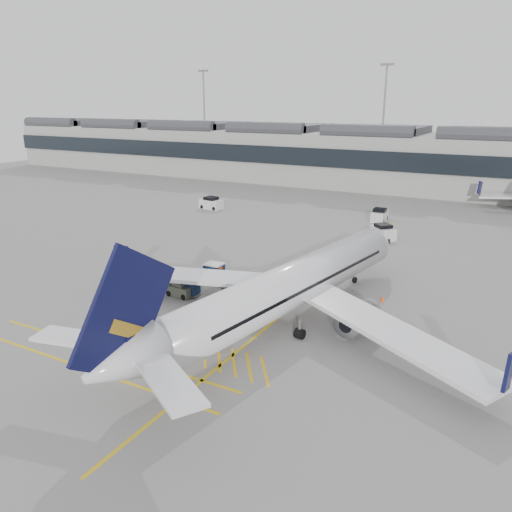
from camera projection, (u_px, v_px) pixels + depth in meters
The scene contains 18 objects.
ground at pixel (174, 300), 45.00m from camera, with size 220.00×220.00×0.00m, color gray.
terminal at pixel (387, 157), 103.44m from camera, with size 200.00×20.45×12.40m.
light_masts at pixel (398, 114), 113.53m from camera, with size 113.00×0.60×25.45m.
apron_markings at pixel (318, 285), 48.79m from camera, with size 0.25×60.00×0.01m, color gold.
airliner_main at pixel (287, 288), 39.63m from camera, with size 34.49×37.98×10.16m.
belt_loader at pixel (256, 294), 44.88m from camera, with size 5.30×2.43×2.11m.
baggage_cart_a at pixel (214, 272), 49.20m from camera, with size 1.95×1.64×1.96m.
baggage_cart_b at pixel (163, 275), 48.85m from camera, with size 1.83×1.65×1.62m.
baggage_cart_c at pixel (191, 287), 45.84m from camera, with size 1.62×1.36×1.62m.
baggage_cart_d at pixel (128, 269), 50.21m from camera, with size 2.24×2.05×1.92m.
ramp_agent_a at pixel (292, 276), 48.44m from camera, with size 0.69×0.46×1.90m, color #DE600B.
ramp_agent_b at pixel (221, 277), 48.01m from camera, with size 0.98×0.76×2.02m, color #E04E0B.
pushback_tug at pixel (181, 290), 45.87m from camera, with size 2.55×1.67×1.38m.
safety_cone_nose at pixel (380, 248), 60.15m from camera, with size 0.36×0.36×0.50m, color #F24C0A.
safety_cone_engine at pixel (382, 299), 44.64m from camera, with size 0.40×0.40×0.55m, color #F24C0A.
service_van_left at pixel (211, 203), 83.35m from camera, with size 4.12×2.40×2.01m.
service_van_mid at pixel (380, 215), 74.64m from camera, with size 2.04×3.85×1.94m.
service_van_right at pixel (383, 232), 65.18m from camera, with size 4.01×3.96×1.93m.
Camera 1 is at (26.63, -33.08, 17.12)m, focal length 35.00 mm.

